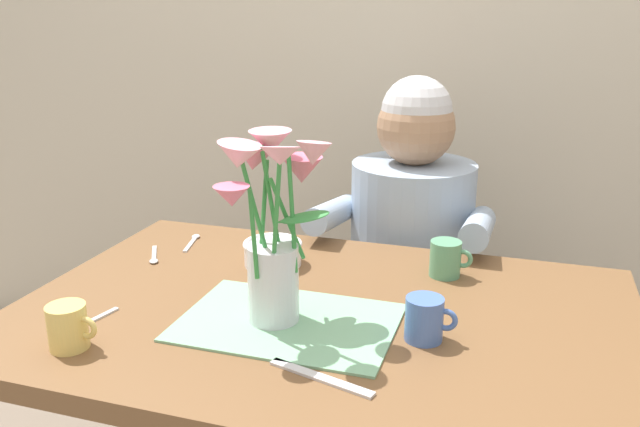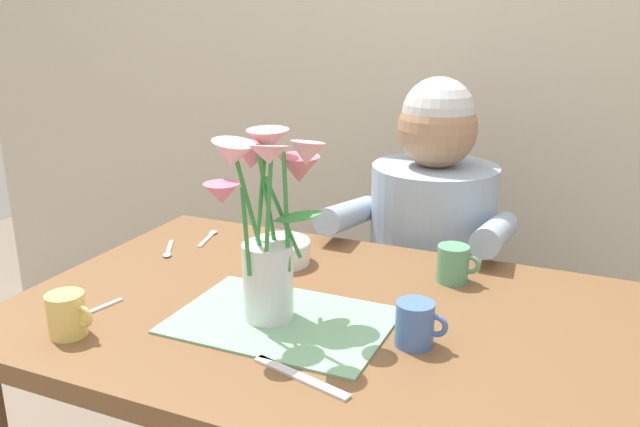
# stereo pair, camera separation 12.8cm
# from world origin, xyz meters

# --- Properties ---
(wood_panel_backdrop) EXTENTS (4.00, 0.10, 2.50)m
(wood_panel_backdrop) POSITION_xyz_m (0.00, 1.05, 1.25)
(wood_panel_backdrop) COLOR beige
(wood_panel_backdrop) RESTS_ON ground_plane
(dining_table) EXTENTS (1.20, 0.80, 0.74)m
(dining_table) POSITION_xyz_m (0.00, 0.00, 0.64)
(dining_table) COLOR brown
(dining_table) RESTS_ON ground_plane
(seated_person) EXTENTS (0.45, 0.47, 1.14)m
(seated_person) POSITION_xyz_m (0.07, 0.62, 0.56)
(seated_person) COLOR #4C4C56
(seated_person) RESTS_ON ground_plane
(striped_placemat) EXTENTS (0.40, 0.28, 0.00)m
(striped_placemat) POSITION_xyz_m (-0.04, -0.08, 0.74)
(striped_placemat) COLOR #7AB289
(striped_placemat) RESTS_ON dining_table
(flower_vase) EXTENTS (0.21, 0.26, 0.36)m
(flower_vase) POSITION_xyz_m (-0.07, -0.07, 0.94)
(flower_vase) COLOR silver
(flower_vase) RESTS_ON dining_table
(ceramic_bowl) EXTENTS (0.14, 0.14, 0.06)m
(ceramic_bowl) POSITION_xyz_m (-0.18, 0.19, 0.77)
(ceramic_bowl) COLOR white
(ceramic_bowl) RESTS_ON dining_table
(dinner_knife) EXTENTS (0.19, 0.07, 0.00)m
(dinner_knife) POSITION_xyz_m (0.07, -0.24, 0.74)
(dinner_knife) COLOR silver
(dinner_knife) RESTS_ON dining_table
(tea_cup) EXTENTS (0.09, 0.07, 0.08)m
(tea_cup) POSITION_xyz_m (0.21, -0.06, 0.78)
(tea_cup) COLOR #476BB7
(tea_cup) RESTS_ON dining_table
(coffee_cup) EXTENTS (0.09, 0.07, 0.08)m
(coffee_cup) POSITION_xyz_m (-0.37, -0.28, 0.78)
(coffee_cup) COLOR #E5C666
(coffee_cup) RESTS_ON dining_table
(ceramic_mug) EXTENTS (0.09, 0.07, 0.08)m
(ceramic_mug) POSITION_xyz_m (0.21, 0.24, 0.78)
(ceramic_mug) COLOR #569970
(ceramic_mug) RESTS_ON dining_table
(spoon_0) EXTENTS (0.04, 0.12, 0.01)m
(spoon_0) POSITION_xyz_m (-0.43, 0.27, 0.74)
(spoon_0) COLOR silver
(spoon_0) RESTS_ON dining_table
(spoon_1) EXTENTS (0.07, 0.11, 0.01)m
(spoon_1) POSITION_xyz_m (-0.46, 0.14, 0.74)
(spoon_1) COLOR silver
(spoon_1) RESTS_ON dining_table
(spoon_2) EXTENTS (0.04, 0.12, 0.01)m
(spoon_2) POSITION_xyz_m (-0.40, -0.20, 0.74)
(spoon_2) COLOR silver
(spoon_2) RESTS_ON dining_table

